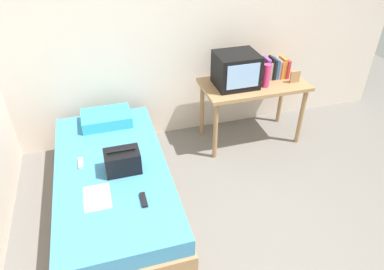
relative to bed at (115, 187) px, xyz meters
name	(u,v)px	position (x,y,z in m)	size (l,w,h in m)	color
ground_plane	(250,252)	(1.00, -0.85, -0.23)	(8.00, 8.00, 0.00)	slate
wall_back	(185,25)	(1.00, 1.15, 1.07)	(5.20, 0.10, 2.60)	beige
bed	(115,187)	(0.00, 0.00, 0.00)	(1.00, 2.00, 0.47)	#9E754C
desk	(253,90)	(1.66, 0.70, 0.41)	(1.16, 0.60, 0.74)	#9E754C
tv	(236,70)	(1.44, 0.70, 0.68)	(0.44, 0.39, 0.36)	black
water_bottle	(266,76)	(1.74, 0.58, 0.63)	(0.08, 0.08, 0.25)	#E53372
book_row	(276,68)	(1.94, 0.76, 0.62)	(0.28, 0.17, 0.25)	#7A3D89
picture_frame	(295,77)	(2.09, 0.58, 0.57)	(0.11, 0.02, 0.13)	#9E754C
pillow	(106,118)	(0.03, 0.74, 0.30)	(0.50, 0.34, 0.12)	#33A8B7
handbag	(123,161)	(0.10, -0.07, 0.34)	(0.30, 0.20, 0.22)	black
magazine	(97,197)	(-0.14, -0.35, 0.24)	(0.21, 0.29, 0.01)	white
remote_dark	(144,200)	(0.21, -0.49, 0.25)	(0.04, 0.16, 0.02)	black
remote_silver	(81,163)	(-0.26, 0.12, 0.25)	(0.04, 0.14, 0.02)	#B7B7BC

